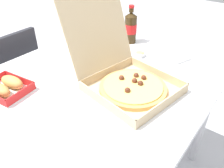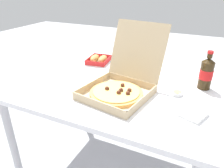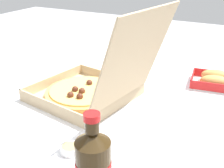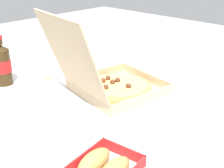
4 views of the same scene
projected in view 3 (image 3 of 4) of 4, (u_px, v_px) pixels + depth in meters
name	position (u px, v px, depth m)	size (l,w,h in m)	color
dining_table	(136.00, 116.00, 1.11)	(1.23, 0.97, 0.74)	white
pizza_box_open	(92.00, 88.00, 1.04)	(0.40, 0.49, 0.36)	tan
bread_side_box	(216.00, 80.00, 1.17)	(0.17, 0.21, 0.06)	white
paper_menu	(144.00, 159.00, 0.75)	(0.21, 0.15, 0.00)	white
dipping_sauce_cup	(70.00, 149.00, 0.78)	(0.06, 0.06, 0.02)	white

